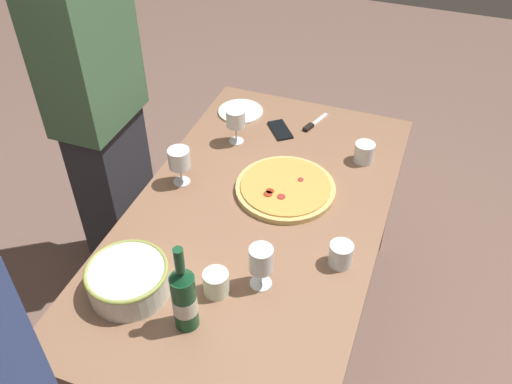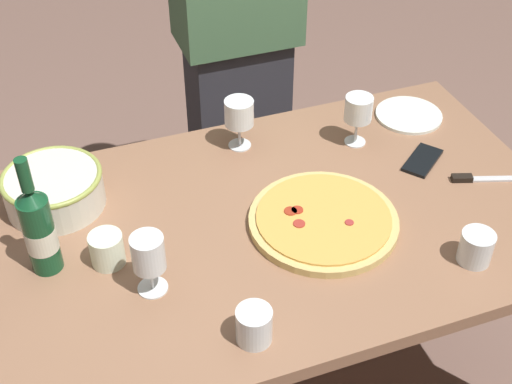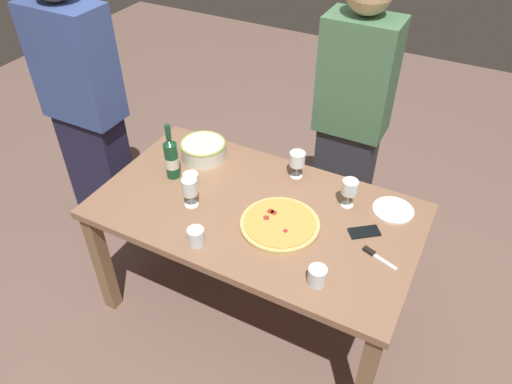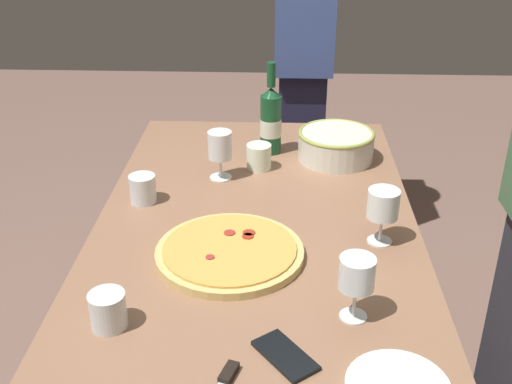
# 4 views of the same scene
# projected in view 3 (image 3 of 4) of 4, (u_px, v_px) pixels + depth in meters

# --- Properties ---
(ground_plane) EXTENTS (8.00, 8.00, 0.00)m
(ground_plane) POSITION_uv_depth(u_px,v_px,m) (256.00, 303.00, 2.88)
(ground_plane) COLOR #77594E
(dining_table) EXTENTS (1.60, 0.90, 0.75)m
(dining_table) POSITION_uv_depth(u_px,v_px,m) (256.00, 222.00, 2.47)
(dining_table) COLOR #8E644A
(dining_table) RESTS_ON ground
(pizza) EXTENTS (0.38, 0.38, 0.03)m
(pizza) POSITION_uv_depth(u_px,v_px,m) (280.00, 224.00, 2.30)
(pizza) COLOR #D5B76C
(pizza) RESTS_ON dining_table
(serving_bowl) EXTENTS (0.26, 0.26, 0.10)m
(serving_bowl) POSITION_uv_depth(u_px,v_px,m) (203.00, 149.00, 2.71)
(serving_bowl) COLOR silver
(serving_bowl) RESTS_ON dining_table
(wine_bottle) EXTENTS (0.07, 0.07, 0.32)m
(wine_bottle) POSITION_uv_depth(u_px,v_px,m) (171.00, 158.00, 2.53)
(wine_bottle) COLOR #144727
(wine_bottle) RESTS_ON dining_table
(wine_glass_near_pizza) EXTENTS (0.08, 0.08, 0.15)m
(wine_glass_near_pizza) POSITION_uv_depth(u_px,v_px,m) (297.00, 160.00, 2.54)
(wine_glass_near_pizza) COLOR white
(wine_glass_near_pizza) RESTS_ON dining_table
(wine_glass_by_bottle) EXTENTS (0.08, 0.08, 0.15)m
(wine_glass_by_bottle) POSITION_uv_depth(u_px,v_px,m) (350.00, 188.00, 2.35)
(wine_glass_by_bottle) COLOR white
(wine_glass_by_bottle) RESTS_ON dining_table
(wine_glass_far_left) EXTENTS (0.08, 0.08, 0.16)m
(wine_glass_far_left) POSITION_uv_depth(u_px,v_px,m) (190.00, 188.00, 2.36)
(wine_glass_far_left) COLOR white
(wine_glass_far_left) RESTS_ON dining_table
(cup_amber) EXTENTS (0.08, 0.08, 0.08)m
(cup_amber) POSITION_uv_depth(u_px,v_px,m) (317.00, 276.00, 2.02)
(cup_amber) COLOR white
(cup_amber) RESTS_ON dining_table
(cup_ceramic) EXTENTS (0.08, 0.08, 0.08)m
(cup_ceramic) POSITION_uv_depth(u_px,v_px,m) (196.00, 237.00, 2.19)
(cup_ceramic) COLOR white
(cup_ceramic) RESTS_ON dining_table
(cup_spare) EXTENTS (0.08, 0.08, 0.08)m
(cup_spare) POSITION_uv_depth(u_px,v_px,m) (191.00, 181.00, 2.51)
(cup_spare) COLOR white
(cup_spare) RESTS_ON dining_table
(side_plate) EXTENTS (0.20, 0.20, 0.01)m
(side_plate) POSITION_uv_depth(u_px,v_px,m) (393.00, 210.00, 2.39)
(side_plate) COLOR white
(side_plate) RESTS_ON dining_table
(cell_phone) EXTENTS (0.16, 0.14, 0.01)m
(cell_phone) POSITION_uv_depth(u_px,v_px,m) (364.00, 232.00, 2.27)
(cell_phone) COLOR black
(cell_phone) RESTS_ON dining_table
(pizza_knife) EXTENTS (0.17, 0.08, 0.02)m
(pizza_knife) POSITION_uv_depth(u_px,v_px,m) (375.00, 255.00, 2.15)
(pizza_knife) COLOR silver
(pizza_knife) RESTS_ON dining_table
(person_host) EXTENTS (0.45, 0.24, 1.77)m
(person_host) POSITION_uv_depth(u_px,v_px,m) (86.00, 111.00, 2.85)
(person_host) COLOR #22203B
(person_host) RESTS_ON ground
(person_guest_left) EXTENTS (0.39, 0.24, 1.74)m
(person_guest_left) POSITION_uv_depth(u_px,v_px,m) (351.00, 123.00, 2.76)
(person_guest_left) COLOR #2D2E36
(person_guest_left) RESTS_ON ground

